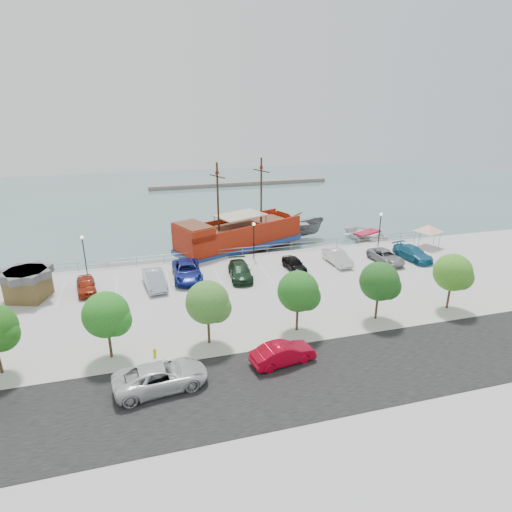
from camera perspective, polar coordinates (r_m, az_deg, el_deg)
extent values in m
plane|color=slate|center=(43.69, 1.97, -4.45)|extent=(160.00, 160.00, 0.00)
cube|color=#B0B0B0|center=(27.35, 16.31, -21.52)|extent=(100.00, 58.00, 1.20)
cube|color=black|center=(30.32, 11.42, -14.89)|extent=(100.00, 8.00, 0.04)
cube|color=#B3B09F|center=(34.88, 6.99, -9.54)|extent=(100.00, 4.00, 0.05)
cylinder|color=gray|center=(49.91, -0.68, 1.20)|extent=(50.00, 0.06, 0.06)
cylinder|color=gray|center=(50.04, -0.68, 0.77)|extent=(50.00, 0.06, 0.06)
cube|color=gray|center=(97.04, -2.19, 9.67)|extent=(40.00, 3.00, 0.80)
cube|color=#961B08|center=(53.65, -2.25, 2.52)|extent=(16.76, 10.86, 2.61)
cube|color=navy|center=(53.92, -2.23, 1.66)|extent=(17.16, 11.25, 0.60)
cone|color=#961B08|center=(59.06, 4.70, 4.14)|extent=(4.83, 5.69, 4.82)
cube|color=#961B08|center=(49.67, -8.37, 3.27)|extent=(4.72, 5.80, 1.41)
cube|color=brown|center=(49.46, -8.41, 4.11)|extent=(4.38, 5.35, 0.12)
cube|color=brown|center=(53.54, -1.83, 4.00)|extent=(13.75, 9.13, 0.15)
cube|color=#961B08|center=(55.06, -3.76, 4.76)|extent=(14.89, 6.41, 0.70)
cube|color=#961B08|center=(51.32, -0.67, 3.64)|extent=(14.89, 6.41, 0.70)
cylinder|color=#382111|center=(54.35, 0.70, 8.68)|extent=(0.32, 0.32, 8.24)
cylinder|color=#382111|center=(50.58, -5.11, 7.72)|extent=(0.32, 0.32, 8.24)
cylinder|color=#382111|center=(53.90, 0.71, 11.30)|extent=(1.30, 2.83, 0.14)
cylinder|color=#382111|center=(50.10, -5.20, 10.53)|extent=(1.30, 2.83, 0.14)
cube|color=beige|center=(52.98, -2.11, 5.46)|extent=(6.85, 5.78, 0.12)
cylinder|color=#382111|center=(59.21, 5.24, 5.37)|extent=(2.37, 1.12, 0.59)
imported|color=#58595B|center=(58.83, 6.05, 3.39)|extent=(6.79, 3.02, 2.56)
imported|color=white|center=(60.32, 14.58, 2.67)|extent=(6.92, 7.91, 1.37)
cube|color=slate|center=(50.36, -16.15, -1.55)|extent=(7.98, 3.02, 0.45)
cube|color=gray|center=(54.75, 8.49, 0.78)|extent=(6.96, 3.17, 0.38)
cube|color=#6C675A|center=(57.92, 14.96, 1.40)|extent=(7.31, 4.43, 0.40)
cube|color=brown|center=(44.12, -28.05, -3.74)|extent=(3.83, 3.83, 2.21)
cube|color=#4B4B4B|center=(43.64, -28.35, -2.11)|extent=(4.34, 4.34, 0.70)
cylinder|color=slate|center=(57.71, 20.43, 2.61)|extent=(0.08, 0.08, 2.00)
cylinder|color=slate|center=(58.28, 22.70, 2.47)|extent=(0.08, 0.08, 2.00)
cylinder|color=slate|center=(55.51, 20.90, 1.87)|extent=(0.08, 0.08, 2.00)
cylinder|color=slate|center=(56.10, 23.25, 1.74)|extent=(0.08, 0.08, 2.00)
pyramid|color=white|center=(56.41, 22.05, 3.89)|extent=(5.03, 5.03, 0.82)
imported|color=silver|center=(28.60, -12.57, -15.41)|extent=(6.19, 3.43, 1.64)
imported|color=#AE041A|center=(30.28, 3.61, -12.83)|extent=(4.75, 2.29, 1.50)
cylinder|color=#C6BC00|center=(31.90, -13.34, -12.55)|extent=(0.21, 0.21, 0.54)
sphere|color=#C6BC00|center=(31.75, -13.38, -12.11)|extent=(0.23, 0.23, 0.23)
cylinder|color=black|center=(47.22, -21.86, -0.10)|extent=(0.12, 0.12, 4.00)
sphere|color=#FFF2CC|center=(46.58, -22.20, 2.32)|extent=(0.36, 0.36, 0.36)
cylinder|color=black|center=(48.39, -0.29, 1.89)|extent=(0.12, 0.12, 4.00)
sphere|color=#FFF2CC|center=(47.76, -0.30, 4.28)|extent=(0.36, 0.36, 0.36)
cylinder|color=black|center=(54.63, 16.14, 3.24)|extent=(0.12, 0.12, 4.00)
sphere|color=#FFF2CC|center=(54.08, 16.36, 5.37)|extent=(0.36, 0.36, 0.36)
sphere|color=#1E5414|center=(32.34, -30.78, -9.03)|extent=(2.20, 2.20, 2.20)
cylinder|color=#473321|center=(32.28, -18.89, -11.00)|extent=(0.20, 0.20, 2.20)
sphere|color=#20661A|center=(31.20, -19.37, -7.37)|extent=(3.20, 3.20, 3.20)
sphere|color=#20661A|center=(31.06, -18.20, -8.19)|extent=(2.20, 2.20, 2.20)
cylinder|color=#473321|center=(32.42, -6.32, -9.78)|extent=(0.20, 0.20, 2.20)
sphere|color=#386B27|center=(31.33, -6.48, -6.14)|extent=(3.20, 3.20, 3.20)
sphere|color=#386B27|center=(31.33, -5.27, -6.91)|extent=(2.20, 2.20, 2.20)
cylinder|color=#473321|center=(34.02, 5.50, -8.21)|extent=(0.20, 0.20, 2.20)
sphere|color=#1D5919|center=(32.99, 5.63, -4.69)|extent=(3.20, 3.20, 3.20)
sphere|color=#1D5919|center=(33.11, 6.77, -5.40)|extent=(2.20, 2.20, 2.20)
cylinder|color=#473321|center=(36.90, 15.78, -6.54)|extent=(0.20, 0.20, 2.20)
sphere|color=#1B4A17|center=(35.95, 16.12, -3.26)|extent=(3.20, 3.20, 3.20)
sphere|color=#1B4A17|center=(36.18, 17.12, -3.91)|extent=(2.20, 2.20, 2.20)
cylinder|color=#473321|center=(40.79, 24.28, -4.99)|extent=(0.20, 0.20, 2.20)
sphere|color=#3B7820|center=(39.94, 24.75, -2.00)|extent=(3.20, 3.20, 3.20)
sphere|color=#3B7820|center=(40.25, 25.59, -2.58)|extent=(2.20, 2.20, 2.20)
imported|color=maroon|center=(43.51, -21.72, -3.62)|extent=(2.26, 4.35, 1.41)
imported|color=#A7AEB7|center=(42.58, -13.39, -3.03)|extent=(2.35, 5.13, 1.63)
imported|color=navy|center=(43.89, -9.18, -1.98)|extent=(2.93, 6.07, 1.67)
imported|color=black|center=(43.55, -2.13, -2.02)|extent=(2.56, 5.35, 1.50)
imported|color=black|center=(45.84, 5.13, -1.02)|extent=(1.91, 4.07, 1.35)
imported|color=silver|center=(48.12, 10.80, -0.16)|extent=(1.84, 4.67, 1.51)
imported|color=gray|center=(49.83, 16.93, -0.06)|extent=(2.59, 5.08, 1.37)
imported|color=#1B658B|center=(51.72, 20.18, 0.37)|extent=(2.90, 5.42, 1.49)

